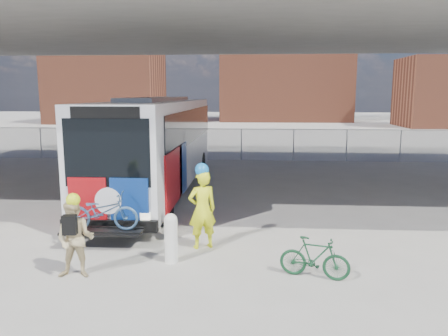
# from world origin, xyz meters

# --- Properties ---
(ground) EXTENTS (160.00, 160.00, 0.00)m
(ground) POSITION_xyz_m (0.00, 0.00, 0.00)
(ground) COLOR #9E9991
(ground) RESTS_ON ground
(bus) EXTENTS (2.67, 12.91, 3.69)m
(bus) POSITION_xyz_m (-2.00, 3.62, 2.11)
(bus) COLOR silver
(bus) RESTS_ON ground
(overpass) EXTENTS (40.00, 16.00, 7.95)m
(overpass) POSITION_xyz_m (0.00, 4.00, 6.54)
(overpass) COLOR #605E59
(overpass) RESTS_ON ground
(chainlink_fence) EXTENTS (30.00, 0.06, 30.00)m
(chainlink_fence) POSITION_xyz_m (0.00, 12.00, 1.42)
(chainlink_fence) COLOR gray
(chainlink_fence) RESTS_ON ground
(brick_buildings) EXTENTS (54.00, 22.00, 12.00)m
(brick_buildings) POSITION_xyz_m (1.23, 48.23, 5.42)
(brick_buildings) COLOR brown
(brick_buildings) RESTS_ON ground
(smokestack) EXTENTS (2.20, 2.20, 25.00)m
(smokestack) POSITION_xyz_m (14.00, 55.00, 12.50)
(smokestack) COLOR brown
(smokestack) RESTS_ON ground
(bollard) EXTENTS (0.30, 0.30, 1.15)m
(bollard) POSITION_xyz_m (-0.13, -3.73, 0.62)
(bollard) COLOR silver
(bollard) RESTS_ON ground
(cyclist_hivis) EXTENTS (0.85, 0.73, 2.16)m
(cyclist_hivis) POSITION_xyz_m (0.46, -2.70, 1.04)
(cyclist_hivis) COLOR #EEF81A
(cyclist_hivis) RESTS_ON ground
(cyclist_tan) EXTENTS (0.86, 0.69, 1.82)m
(cyclist_tan) POSITION_xyz_m (-1.96, -4.68, 0.86)
(cyclist_tan) COLOR #CAB481
(cyclist_tan) RESTS_ON ground
(bike_parked) EXTENTS (1.53, 0.80, 0.88)m
(bike_parked) POSITION_xyz_m (3.02, -4.37, 0.44)
(bike_parked) COLOR #154225
(bike_parked) RESTS_ON ground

